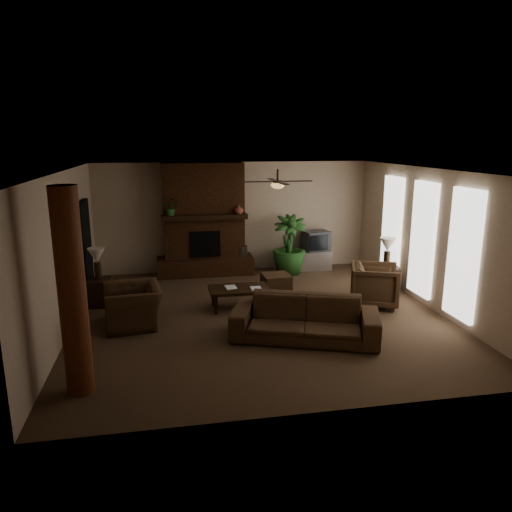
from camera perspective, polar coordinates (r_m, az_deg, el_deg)
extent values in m
plane|color=brown|center=(9.43, 0.45, -7.07)|extent=(7.00, 7.00, 0.00)
plane|color=silver|center=(8.84, 0.48, 10.16)|extent=(7.00, 7.00, 0.00)
plane|color=tan|center=(12.43, -2.62, 4.67)|extent=(7.00, 0.00, 7.00)
plane|color=tan|center=(5.76, 7.14, -6.12)|extent=(7.00, 0.00, 7.00)
plane|color=tan|center=(9.06, -21.83, 0.30)|extent=(0.00, 7.00, 7.00)
plane|color=tan|center=(10.28, 20.01, 1.95)|extent=(0.00, 7.00, 7.00)
cube|color=#4B2814|center=(12.10, -6.22, 4.36)|extent=(2.00, 0.50, 2.80)
cube|color=#4B2814|center=(12.25, -6.04, -1.15)|extent=(2.40, 0.70, 0.45)
cube|color=black|center=(11.95, -6.05, 1.42)|extent=(0.75, 0.04, 0.65)
cube|color=black|center=(11.81, -6.13, 4.62)|extent=(2.10, 0.28, 0.12)
cube|color=white|center=(11.64, 15.84, 3.30)|extent=(0.08, 0.85, 2.35)
cube|color=white|center=(10.43, 19.20, 1.90)|extent=(0.08, 0.85, 2.35)
cube|color=white|center=(9.27, 23.41, 0.12)|extent=(0.08, 0.85, 2.35)
cylinder|color=brown|center=(6.68, -21.03, -4.18)|extent=(0.36, 0.36, 2.80)
cube|color=black|center=(10.85, -19.59, 0.68)|extent=(0.10, 1.00, 2.10)
cylinder|color=#312115|center=(9.22, 2.59, 9.54)|extent=(0.04, 0.04, 0.24)
cylinder|color=#312115|center=(9.23, 2.59, 8.80)|extent=(0.20, 0.20, 0.06)
ellipsoid|color=#F2BF72|center=(9.24, 2.58, 8.43)|extent=(0.26, 0.26, 0.14)
cube|color=black|center=(9.33, 5.01, 8.88)|extent=(0.55, 0.12, 0.01)
cube|color=black|center=(9.15, 0.12, 8.83)|extent=(0.55, 0.12, 0.01)
cube|color=black|center=(9.62, 2.04, 9.06)|extent=(0.12, 0.55, 0.01)
cube|color=black|center=(8.84, 3.18, 8.65)|extent=(0.12, 0.55, 0.01)
imported|color=#46301E|center=(8.26, 5.85, -6.64)|extent=(2.58, 1.52, 0.97)
imported|color=#46301E|center=(9.11, -14.48, -4.98)|extent=(0.89, 1.23, 0.99)
imported|color=#46301E|center=(10.15, 13.96, -3.16)|extent=(1.13, 1.17, 0.95)
cube|color=black|center=(9.71, -2.03, -3.98)|extent=(1.20, 0.70, 0.06)
cube|color=black|center=(9.48, -4.80, -5.82)|extent=(0.07, 0.07, 0.37)
cube|color=black|center=(9.63, 1.16, -5.48)|extent=(0.07, 0.07, 0.37)
cube|color=black|center=(9.95, -5.10, -4.87)|extent=(0.07, 0.07, 0.37)
cube|color=black|center=(10.09, 0.58, -4.56)|extent=(0.07, 0.07, 0.37)
cube|color=#46301E|center=(10.81, 2.41, -3.23)|extent=(0.63, 0.63, 0.40)
cube|color=silver|center=(12.77, 6.91, -0.44)|extent=(0.85, 0.50, 0.50)
cube|color=#3B3B3D|center=(12.67, 7.14, 1.81)|extent=(0.73, 0.60, 0.52)
cube|color=black|center=(12.42, 7.51, 1.56)|extent=(0.52, 0.12, 0.40)
cylinder|color=#32271B|center=(12.31, -1.81, -0.39)|extent=(0.34, 0.34, 0.70)
sphere|color=#32271B|center=(12.26, -1.82, 0.74)|extent=(0.34, 0.34, 0.34)
imported|color=#2A5823|center=(12.23, 3.93, -0.18)|extent=(0.94, 1.55, 0.84)
cube|color=black|center=(10.43, -18.16, -4.13)|extent=(0.50, 0.50, 0.55)
cylinder|color=#312115|center=(10.36, -18.31, -1.67)|extent=(0.17, 0.17, 0.35)
cone|color=beige|center=(10.28, -18.44, 0.08)|extent=(0.44, 0.44, 0.30)
cube|color=black|center=(11.30, 15.26, -2.57)|extent=(0.58, 0.58, 0.55)
cylinder|color=#312115|center=(11.23, 15.30, -0.29)|extent=(0.16, 0.16, 0.35)
cone|color=beige|center=(11.16, 15.40, 1.33)|extent=(0.41, 0.41, 0.30)
imported|color=#2A5823|center=(11.75, -10.12, 5.55)|extent=(0.49, 0.52, 0.33)
imported|color=brown|center=(11.84, -2.05, 5.55)|extent=(0.28, 0.29, 0.22)
imported|color=#999999|center=(9.62, -3.65, -3.07)|extent=(0.22, 0.05, 0.29)
imported|color=#999999|center=(9.55, -0.61, -3.16)|extent=(0.21, 0.03, 0.29)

